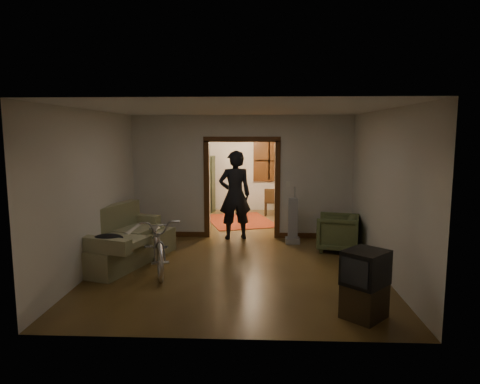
# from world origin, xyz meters

# --- Properties ---
(floor) EXTENTS (5.00, 8.50, 0.01)m
(floor) POSITION_xyz_m (0.00, 0.00, 0.00)
(floor) COLOR #402D14
(floor) RESTS_ON ground
(ceiling) EXTENTS (5.00, 8.50, 0.01)m
(ceiling) POSITION_xyz_m (0.00, 0.00, 2.80)
(ceiling) COLOR white
(ceiling) RESTS_ON floor
(wall_back) EXTENTS (5.00, 0.02, 2.80)m
(wall_back) POSITION_xyz_m (0.00, 4.25, 1.40)
(wall_back) COLOR beige
(wall_back) RESTS_ON floor
(wall_left) EXTENTS (0.02, 8.50, 2.80)m
(wall_left) POSITION_xyz_m (-2.50, 0.00, 1.40)
(wall_left) COLOR beige
(wall_left) RESTS_ON floor
(wall_right) EXTENTS (0.02, 8.50, 2.80)m
(wall_right) POSITION_xyz_m (2.50, 0.00, 1.40)
(wall_right) COLOR beige
(wall_right) RESTS_ON floor
(partition_wall) EXTENTS (5.00, 0.14, 2.80)m
(partition_wall) POSITION_xyz_m (0.00, 0.75, 1.40)
(partition_wall) COLOR beige
(partition_wall) RESTS_ON floor
(door_casing) EXTENTS (1.74, 0.20, 2.32)m
(door_casing) POSITION_xyz_m (0.00, 0.75, 1.10)
(door_casing) COLOR #40220E
(door_casing) RESTS_ON floor
(far_window) EXTENTS (0.98, 0.06, 1.28)m
(far_window) POSITION_xyz_m (0.70, 4.21, 1.55)
(far_window) COLOR black
(far_window) RESTS_ON wall_back
(chandelier) EXTENTS (0.24, 0.24, 0.24)m
(chandelier) POSITION_xyz_m (0.00, 2.50, 2.35)
(chandelier) COLOR #FFE0A5
(chandelier) RESTS_ON ceiling
(light_switch) EXTENTS (0.08, 0.01, 0.12)m
(light_switch) POSITION_xyz_m (1.05, 0.68, 1.25)
(light_switch) COLOR silver
(light_switch) RESTS_ON partition_wall
(sofa) EXTENTS (1.64, 2.42, 1.02)m
(sofa) POSITION_xyz_m (-2.15, -1.29, 0.51)
(sofa) COLOR olive
(sofa) RESTS_ON floor
(rolled_paper) EXTENTS (0.11, 0.87, 0.11)m
(rolled_paper) POSITION_xyz_m (-2.05, -0.99, 0.53)
(rolled_paper) COLOR beige
(rolled_paper) RESTS_ON sofa
(jacket) EXTENTS (0.50, 0.37, 0.14)m
(jacket) POSITION_xyz_m (-2.10, -2.20, 0.68)
(jacket) COLOR black
(jacket) RESTS_ON sofa
(bicycle) EXTENTS (1.20, 1.99, 0.98)m
(bicycle) POSITION_xyz_m (-1.38, -1.75, 0.49)
(bicycle) COLOR silver
(bicycle) RESTS_ON floor
(armchair) EXTENTS (0.99, 0.97, 0.75)m
(armchair) POSITION_xyz_m (2.01, -0.33, 0.37)
(armchair) COLOR #4F5B33
(armchair) RESTS_ON floor
(tv_stand) EXTENTS (0.68, 0.68, 0.46)m
(tv_stand) POSITION_xyz_m (1.77, -3.57, 0.23)
(tv_stand) COLOR black
(tv_stand) RESTS_ON floor
(crt_tv) EXTENTS (0.70, 0.71, 0.45)m
(crt_tv) POSITION_xyz_m (1.77, -3.57, 0.68)
(crt_tv) COLOR black
(crt_tv) RESTS_ON tv_stand
(vacuum) EXTENTS (0.32, 0.26, 1.01)m
(vacuum) POSITION_xyz_m (1.13, 0.21, 0.50)
(vacuum) COLOR gray
(vacuum) RESTS_ON floor
(person) EXTENTS (0.83, 0.65, 2.01)m
(person) POSITION_xyz_m (-0.16, 0.57, 1.01)
(person) COLOR black
(person) RESTS_ON floor
(oriental_rug) EXTENTS (2.19, 2.52, 0.02)m
(oriental_rug) POSITION_xyz_m (-0.12, 2.52, 0.01)
(oriental_rug) COLOR maroon
(oriental_rug) RESTS_ON floor
(locker) EXTENTS (0.95, 0.67, 1.71)m
(locker) POSITION_xyz_m (-1.42, 3.84, 0.86)
(locker) COLOR #2F3922
(locker) RESTS_ON floor
(globe) EXTENTS (0.29, 0.29, 0.29)m
(globe) POSITION_xyz_m (-1.42, 3.84, 1.94)
(globe) COLOR #1E5972
(globe) RESTS_ON locker
(desk) EXTENTS (1.01, 0.65, 0.70)m
(desk) POSITION_xyz_m (1.03, 3.56, 0.35)
(desk) COLOR #342311
(desk) RESTS_ON floor
(desk_chair) EXTENTS (0.45, 0.45, 0.80)m
(desk_chair) POSITION_xyz_m (0.73, 3.36, 0.40)
(desk_chair) COLOR #342311
(desk_chair) RESTS_ON floor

